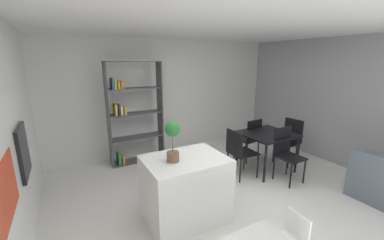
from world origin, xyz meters
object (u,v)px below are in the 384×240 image
object	(u,v)px
dining_chair_island_side	(239,149)
dining_chair_window_side	(290,137)
open_bookshelf	(132,113)
built_in_oven	(23,151)
kitchen_island	(185,189)
dining_chair_far	(250,136)
dining_table	(267,137)
potted_plant_on_island	(173,138)
dining_chair_near	(286,150)
child_chair_right	(291,238)

from	to	relation	value
dining_chair_island_side	dining_chair_window_side	bearing A→B (deg)	-87.52
open_bookshelf	dining_chair_island_side	xyz separation A→B (m)	(1.51, -1.63, -0.52)
built_in_oven	dining_chair_window_side	size ratio (longest dim) A/B	0.65
open_bookshelf	dining_chair_island_side	size ratio (longest dim) A/B	2.33
kitchen_island	open_bookshelf	bearing A→B (deg)	92.55
built_in_oven	dining_chair_far	world-z (taller)	built_in_oven
built_in_oven	kitchen_island	bearing A→B (deg)	-19.45
dining_table	dining_chair_island_side	bearing A→B (deg)	179.70
kitchen_island	dining_chair_window_side	world-z (taller)	dining_chair_window_side
dining_chair_far	built_in_oven	bearing A→B (deg)	1.32
dining_chair_far	kitchen_island	bearing A→B (deg)	21.76
potted_plant_on_island	dining_chair_window_side	xyz separation A→B (m)	(2.98, 0.62, -0.65)
dining_chair_far	dining_chair_near	world-z (taller)	dining_chair_near
child_chair_right	dining_chair_near	distance (m)	2.03
open_bookshelf	dining_chair_island_side	distance (m)	2.29
potted_plant_on_island	dining_chair_island_side	distance (m)	1.83
kitchen_island	potted_plant_on_island	world-z (taller)	potted_plant_on_island
open_bookshelf	dining_chair_far	size ratio (longest dim) A/B	2.27
child_chair_right	dining_chair_near	xyz separation A→B (m)	(1.49, 1.36, 0.23)
dining_chair_window_side	dining_chair_near	bearing A→B (deg)	-63.48
kitchen_island	open_bookshelf	size ratio (longest dim) A/B	0.50
dining_chair_window_side	open_bookshelf	bearing A→B (deg)	-127.51
child_chair_right	dining_chair_window_side	size ratio (longest dim) A/B	0.64
dining_table	open_bookshelf	bearing A→B (deg)	143.40
built_in_oven	child_chair_right	bearing A→B (deg)	-37.74
kitchen_island	open_bookshelf	xyz separation A→B (m)	(-0.10, 2.24, 0.62)
kitchen_island	dining_chair_near	distance (m)	2.11
kitchen_island	child_chair_right	bearing A→B (deg)	-63.49
potted_plant_on_island	dining_chair_near	xyz separation A→B (m)	(2.29, 0.14, -0.64)
dining_chair_far	dining_chair_near	size ratio (longest dim) A/B	0.97
dining_chair_window_side	potted_plant_on_island	bearing A→B (deg)	-86.42
built_in_oven	child_chair_right	distance (m)	3.14
potted_plant_on_island	dining_table	xyz separation A→B (m)	(2.29, 0.61, -0.53)
potted_plant_on_island	dining_chair_near	world-z (taller)	potted_plant_on_island
built_in_oven	kitchen_island	distance (m)	2.01
dining_chair_near	dining_chair_window_side	world-z (taller)	dining_chair_near
potted_plant_on_island	dining_chair_near	size ratio (longest dim) A/B	0.54
dining_chair_island_side	dining_chair_far	world-z (taller)	dining_chair_far
open_bookshelf	dining_chair_island_side	world-z (taller)	open_bookshelf
potted_plant_on_island	dining_chair_far	xyz separation A→B (m)	(2.29, 1.08, -0.65)
dining_chair_window_side	built_in_oven	bearing A→B (deg)	-98.49
dining_table	dining_chair_island_side	world-z (taller)	dining_chair_island_side
kitchen_island	potted_plant_on_island	xyz separation A→B (m)	(-0.18, -0.01, 0.76)
dining_chair_near	dining_chair_window_side	bearing A→B (deg)	34.87
child_chair_right	dining_table	bearing A→B (deg)	144.04
built_in_oven	kitchen_island	xyz separation A→B (m)	(1.79, -0.63, -0.67)
open_bookshelf	dining_chair_window_side	bearing A→B (deg)	-29.27
kitchen_island	dining_chair_window_side	bearing A→B (deg)	12.34
dining_chair_island_side	dining_chair_window_side	distance (m)	1.39
child_chair_right	dining_table	xyz separation A→B (m)	(1.49, 1.83, 0.34)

